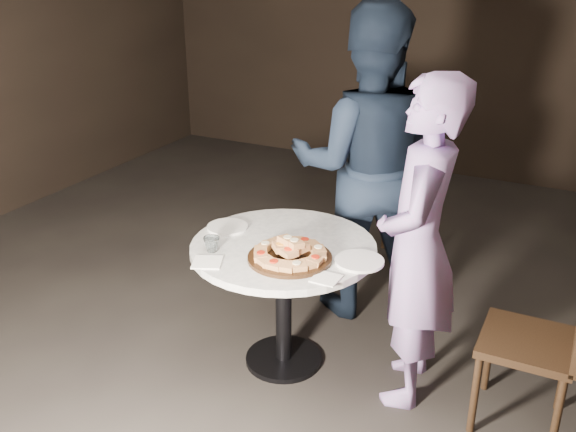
{
  "coord_description": "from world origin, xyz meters",
  "views": [
    {
      "loc": [
        1.21,
        -2.38,
        2.02
      ],
      "look_at": [
        -0.07,
        0.17,
        0.81
      ],
      "focal_mm": 40.0,
      "sensor_mm": 36.0,
      "label": 1
    }
  ],
  "objects_px": {
    "water_glass": "(212,244)",
    "chair_far": "(387,198)",
    "serving_board": "(290,258)",
    "diner_navy": "(366,165)",
    "table": "(283,267)",
    "diner_teal": "(418,246)",
    "chair_right": "(551,335)",
    "focaccia_pile": "(290,251)"
  },
  "relations": [
    {
      "from": "water_glass",
      "to": "chair_far",
      "type": "relative_size",
      "value": 0.09
    },
    {
      "from": "serving_board",
      "to": "diner_navy",
      "type": "distance_m",
      "value": 0.89
    },
    {
      "from": "table",
      "to": "diner_teal",
      "type": "relative_size",
      "value": 0.64
    },
    {
      "from": "chair_right",
      "to": "focaccia_pile",
      "type": "bearing_deg",
      "value": -80.18
    },
    {
      "from": "diner_navy",
      "to": "diner_teal",
      "type": "relative_size",
      "value": 1.14
    },
    {
      "from": "diner_teal",
      "to": "chair_far",
      "type": "bearing_deg",
      "value": -165.63
    },
    {
      "from": "table",
      "to": "diner_navy",
      "type": "height_order",
      "value": "diner_navy"
    },
    {
      "from": "table",
      "to": "diner_teal",
      "type": "height_order",
      "value": "diner_teal"
    },
    {
      "from": "chair_far",
      "to": "diner_teal",
      "type": "relative_size",
      "value": 0.56
    },
    {
      "from": "focaccia_pile",
      "to": "water_glass",
      "type": "distance_m",
      "value": 0.38
    },
    {
      "from": "chair_right",
      "to": "diner_teal",
      "type": "height_order",
      "value": "diner_teal"
    },
    {
      "from": "table",
      "to": "diner_navy",
      "type": "bearing_deg",
      "value": 78.98
    },
    {
      "from": "serving_board",
      "to": "water_glass",
      "type": "height_order",
      "value": "water_glass"
    },
    {
      "from": "diner_navy",
      "to": "focaccia_pile",
      "type": "bearing_deg",
      "value": 66.51
    },
    {
      "from": "serving_board",
      "to": "table",
      "type": "bearing_deg",
      "value": 127.5
    },
    {
      "from": "water_glass",
      "to": "serving_board",
      "type": "bearing_deg",
      "value": 13.72
    },
    {
      "from": "table",
      "to": "chair_right",
      "type": "relative_size",
      "value": 1.18
    },
    {
      "from": "focaccia_pile",
      "to": "diner_teal",
      "type": "distance_m",
      "value": 0.58
    },
    {
      "from": "chair_far",
      "to": "chair_right",
      "type": "relative_size",
      "value": 1.04
    },
    {
      "from": "focaccia_pile",
      "to": "diner_navy",
      "type": "height_order",
      "value": "diner_navy"
    },
    {
      "from": "chair_right",
      "to": "diner_navy",
      "type": "xyz_separation_m",
      "value": [
        -1.1,
        0.66,
        0.4
      ]
    },
    {
      "from": "table",
      "to": "chair_right",
      "type": "height_order",
      "value": "chair_right"
    },
    {
      "from": "diner_navy",
      "to": "diner_teal",
      "type": "distance_m",
      "value": 0.83
    },
    {
      "from": "focaccia_pile",
      "to": "chair_far",
      "type": "distance_m",
      "value": 1.38
    },
    {
      "from": "water_glass",
      "to": "diner_teal",
      "type": "relative_size",
      "value": 0.05
    },
    {
      "from": "diner_navy",
      "to": "chair_right",
      "type": "bearing_deg",
      "value": 128.56
    },
    {
      "from": "water_glass",
      "to": "chair_right",
      "type": "relative_size",
      "value": 0.09
    },
    {
      "from": "serving_board",
      "to": "water_glass",
      "type": "xyz_separation_m",
      "value": [
        -0.37,
        -0.09,
        0.03
      ]
    },
    {
      "from": "serving_board",
      "to": "water_glass",
      "type": "bearing_deg",
      "value": -166.28
    },
    {
      "from": "serving_board",
      "to": "diner_navy",
      "type": "height_order",
      "value": "diner_navy"
    },
    {
      "from": "focaccia_pile",
      "to": "diner_teal",
      "type": "height_order",
      "value": "diner_teal"
    },
    {
      "from": "table",
      "to": "focaccia_pile",
      "type": "xyz_separation_m",
      "value": [
        0.1,
        -0.13,
        0.17
      ]
    },
    {
      "from": "serving_board",
      "to": "chair_right",
      "type": "height_order",
      "value": "chair_right"
    },
    {
      "from": "table",
      "to": "chair_right",
      "type": "bearing_deg",
      "value": 3.57
    },
    {
      "from": "chair_right",
      "to": "table",
      "type": "bearing_deg",
      "value": -86.89
    },
    {
      "from": "serving_board",
      "to": "chair_right",
      "type": "xyz_separation_m",
      "value": [
        1.14,
        0.21,
        -0.2
      ]
    },
    {
      "from": "focaccia_pile",
      "to": "diner_navy",
      "type": "relative_size",
      "value": 0.2
    },
    {
      "from": "focaccia_pile",
      "to": "chair_far",
      "type": "xyz_separation_m",
      "value": [
        0.02,
        1.36,
        -0.22
      ]
    },
    {
      "from": "serving_board",
      "to": "focaccia_pile",
      "type": "distance_m",
      "value": 0.03
    },
    {
      "from": "chair_right",
      "to": "diner_navy",
      "type": "height_order",
      "value": "diner_navy"
    },
    {
      "from": "focaccia_pile",
      "to": "chair_right",
      "type": "distance_m",
      "value": 1.19
    },
    {
      "from": "chair_right",
      "to": "chair_far",
      "type": "bearing_deg",
      "value": -136.24
    }
  ]
}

